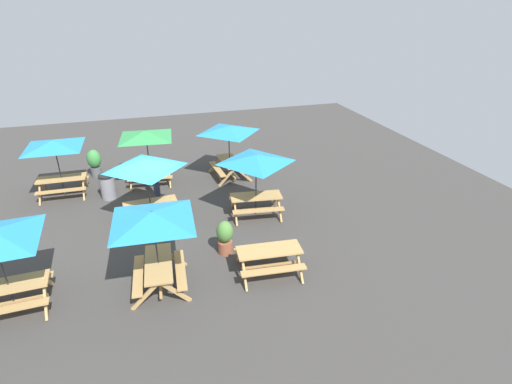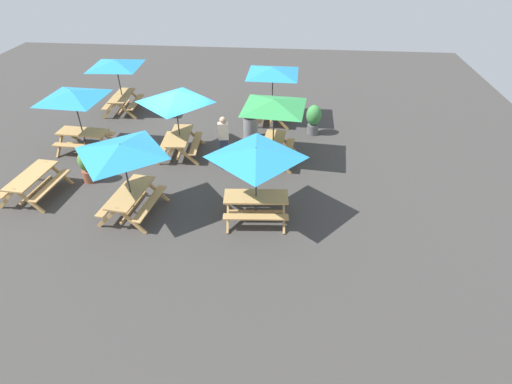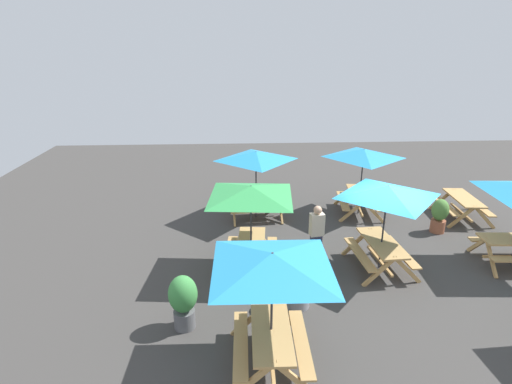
{
  "view_description": "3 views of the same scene",
  "coord_description": "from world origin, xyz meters",
  "px_view_note": "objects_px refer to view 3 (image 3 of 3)",
  "views": [
    {
      "loc": [
        -0.06,
        12.46,
        7.03
      ],
      "look_at": [
        -3.67,
        0.35,
        0.9
      ],
      "focal_mm": 28.0,
      "sensor_mm": 36.0,
      "label": 1
    },
    {
      "loc": [
        -12.62,
        -4.06,
        7.25
      ],
      "look_at": [
        -3.54,
        -3.24,
        0.9
      ],
      "focal_mm": 28.0,
      "sensor_mm": 36.0,
      "label": 2
    },
    {
      "loc": [
        8.96,
        -3.88,
        5.53
      ],
      "look_at": [
        -3.54,
        -3.24,
        0.9
      ],
      "focal_mm": 28.0,
      "sensor_mm": 36.0,
      "label": 3
    }
  ],
  "objects_px": {
    "picnic_table_2": "(272,269)",
    "picnic_table_0": "(363,158)",
    "potted_plant_1": "(183,299)",
    "picnic_table_5": "(387,197)",
    "trash_bin_gray": "(297,287)",
    "potted_plant_0": "(439,215)",
    "person_standing": "(316,234)",
    "picnic_table_7": "(463,203)",
    "picnic_table_1": "(256,161)",
    "picnic_table_4": "(251,198)"
  },
  "relations": [
    {
      "from": "picnic_table_1",
      "to": "potted_plant_1",
      "type": "distance_m",
      "value": 6.02
    },
    {
      "from": "picnic_table_2",
      "to": "potted_plant_0",
      "type": "height_order",
      "value": "picnic_table_2"
    },
    {
      "from": "picnic_table_7",
      "to": "picnic_table_4",
      "type": "bearing_deg",
      "value": -63.7
    },
    {
      "from": "picnic_table_2",
      "to": "person_standing",
      "type": "xyz_separation_m",
      "value": [
        -3.5,
        1.49,
        -1.1
      ]
    },
    {
      "from": "picnic_table_7",
      "to": "person_standing",
      "type": "relative_size",
      "value": 1.14
    },
    {
      "from": "picnic_table_2",
      "to": "person_standing",
      "type": "bearing_deg",
      "value": 157.99
    },
    {
      "from": "picnic_table_4",
      "to": "picnic_table_0",
      "type": "bearing_deg",
      "value": 136.89
    },
    {
      "from": "trash_bin_gray",
      "to": "potted_plant_1",
      "type": "xyz_separation_m",
      "value": [
        0.6,
        -2.43,
        0.18
      ]
    },
    {
      "from": "potted_plant_0",
      "to": "person_standing",
      "type": "xyz_separation_m",
      "value": [
        1.73,
        -4.21,
        0.31
      ]
    },
    {
      "from": "picnic_table_0",
      "to": "picnic_table_7",
      "type": "distance_m",
      "value": 3.68
    },
    {
      "from": "picnic_table_2",
      "to": "picnic_table_4",
      "type": "distance_m",
      "value": 3.37
    },
    {
      "from": "picnic_table_2",
      "to": "trash_bin_gray",
      "type": "height_order",
      "value": "picnic_table_2"
    },
    {
      "from": "potted_plant_1",
      "to": "person_standing",
      "type": "relative_size",
      "value": 0.72
    },
    {
      "from": "potted_plant_1",
      "to": "picnic_table_7",
      "type": "bearing_deg",
      "value": 120.48
    },
    {
      "from": "picnic_table_7",
      "to": "potted_plant_1",
      "type": "xyz_separation_m",
      "value": [
        5.11,
        -8.69,
        0.11
      ]
    },
    {
      "from": "picnic_table_5",
      "to": "trash_bin_gray",
      "type": "distance_m",
      "value": 3.2
    },
    {
      "from": "picnic_table_5",
      "to": "picnic_table_4",
      "type": "bearing_deg",
      "value": -96.63
    },
    {
      "from": "picnic_table_0",
      "to": "potted_plant_0",
      "type": "distance_m",
      "value": 2.95
    },
    {
      "from": "trash_bin_gray",
      "to": "potted_plant_0",
      "type": "height_order",
      "value": "potted_plant_0"
    },
    {
      "from": "picnic_table_2",
      "to": "picnic_table_0",
      "type": "bearing_deg",
      "value": 152.85
    },
    {
      "from": "potted_plant_0",
      "to": "picnic_table_0",
      "type": "bearing_deg",
      "value": -127.82
    },
    {
      "from": "potted_plant_1",
      "to": "trash_bin_gray",
      "type": "bearing_deg",
      "value": 103.85
    },
    {
      "from": "picnic_table_4",
      "to": "person_standing",
      "type": "relative_size",
      "value": 1.69
    },
    {
      "from": "potted_plant_0",
      "to": "potted_plant_1",
      "type": "distance_m",
      "value": 8.48
    },
    {
      "from": "picnic_table_1",
      "to": "picnic_table_2",
      "type": "distance_m",
      "value": 6.7
    },
    {
      "from": "picnic_table_5",
      "to": "person_standing",
      "type": "height_order",
      "value": "picnic_table_5"
    },
    {
      "from": "picnic_table_5",
      "to": "potted_plant_1",
      "type": "bearing_deg",
      "value": -70.37
    },
    {
      "from": "picnic_table_7",
      "to": "picnic_table_0",
      "type": "bearing_deg",
      "value": -95.62
    },
    {
      "from": "picnic_table_0",
      "to": "picnic_table_4",
      "type": "xyz_separation_m",
      "value": [
        3.46,
        -3.88,
        0.0
      ]
    },
    {
      "from": "picnic_table_1",
      "to": "potted_plant_1",
      "type": "xyz_separation_m",
      "value": [
        5.6,
        -1.77,
        -1.32
      ]
    },
    {
      "from": "potted_plant_1",
      "to": "picnic_table_2",
      "type": "bearing_deg",
      "value": 57.13
    },
    {
      "from": "picnic_table_1",
      "to": "picnic_table_7",
      "type": "relative_size",
      "value": 1.22
    },
    {
      "from": "picnic_table_1",
      "to": "potted_plant_1",
      "type": "height_order",
      "value": "picnic_table_1"
    },
    {
      "from": "potted_plant_1",
      "to": "person_standing",
      "type": "xyz_separation_m",
      "value": [
        -2.41,
        3.19,
        0.21
      ]
    },
    {
      "from": "picnic_table_7",
      "to": "trash_bin_gray",
      "type": "distance_m",
      "value": 7.71
    },
    {
      "from": "picnic_table_1",
      "to": "person_standing",
      "type": "relative_size",
      "value": 1.4
    },
    {
      "from": "picnic_table_0",
      "to": "potted_plant_0",
      "type": "xyz_separation_m",
      "value": [
        1.59,
        2.04,
        -1.41
      ]
    },
    {
      "from": "picnic_table_0",
      "to": "picnic_table_2",
      "type": "xyz_separation_m",
      "value": [
        6.82,
        -3.66,
        0.0
      ]
    },
    {
      "from": "picnic_table_0",
      "to": "picnic_table_1",
      "type": "xyz_separation_m",
      "value": [
        0.12,
        -3.58,
        0.0
      ]
    },
    {
      "from": "picnic_table_0",
      "to": "picnic_table_1",
      "type": "bearing_deg",
      "value": -80.72
    },
    {
      "from": "potted_plant_1",
      "to": "picnic_table_0",
      "type": "bearing_deg",
      "value": 136.9
    },
    {
      "from": "picnic_table_1",
      "to": "picnic_table_0",
      "type": "bearing_deg",
      "value": -2.5
    },
    {
      "from": "picnic_table_7",
      "to": "potted_plant_1",
      "type": "bearing_deg",
      "value": -54.76
    },
    {
      "from": "picnic_table_0",
      "to": "trash_bin_gray",
      "type": "xyz_separation_m",
      "value": [
        5.12,
        -2.92,
        -1.49
      ]
    },
    {
      "from": "picnic_table_7",
      "to": "person_standing",
      "type": "distance_m",
      "value": 6.13
    },
    {
      "from": "trash_bin_gray",
      "to": "potted_plant_1",
      "type": "relative_size",
      "value": 0.82
    },
    {
      "from": "picnic_table_1",
      "to": "picnic_table_5",
      "type": "xyz_separation_m",
      "value": [
        3.5,
        3.06,
        0.0
      ]
    },
    {
      "from": "picnic_table_4",
      "to": "trash_bin_gray",
      "type": "xyz_separation_m",
      "value": [
        1.66,
        0.96,
        -1.49
      ]
    },
    {
      "from": "picnic_table_5",
      "to": "person_standing",
      "type": "distance_m",
      "value": 2.0
    },
    {
      "from": "picnic_table_5",
      "to": "trash_bin_gray",
      "type": "height_order",
      "value": "picnic_table_5"
    }
  ]
}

